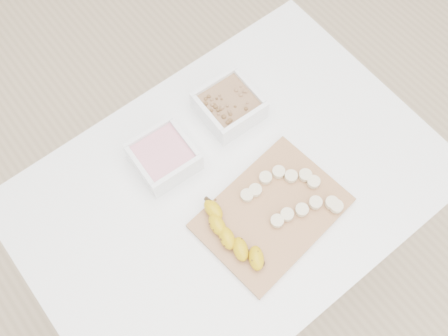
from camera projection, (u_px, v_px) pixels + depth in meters
ground at (229, 262)px, 1.88m from camera, size 3.50×3.50×0.00m
table at (231, 201)px, 1.29m from camera, size 1.00×0.70×0.75m
bowl_yogurt at (164, 156)px, 1.19m from camera, size 0.15×0.15×0.06m
bowl_granola at (229, 105)px, 1.25m from camera, size 0.15×0.15×0.07m
cutting_board at (272, 213)px, 1.16m from camera, size 0.35×0.27×0.01m
banana at (233, 237)px, 1.11m from camera, size 0.08×0.20×0.03m
banana_slices at (293, 194)px, 1.16m from camera, size 0.18×0.19×0.02m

